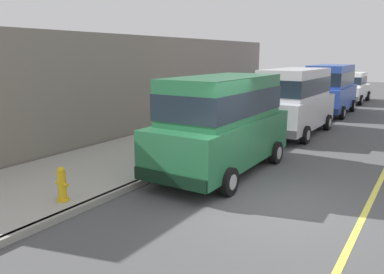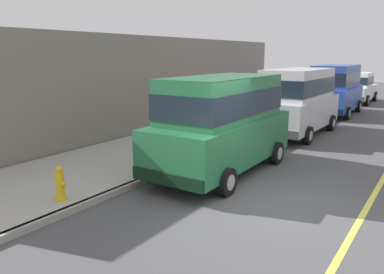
{
  "view_description": "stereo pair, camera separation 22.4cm",
  "coord_description": "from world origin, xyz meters",
  "px_view_note": "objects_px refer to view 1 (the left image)",
  "views": [
    {
      "loc": [
        2.5,
        -7.22,
        3.07
      ],
      "look_at": [
        -2.98,
        1.33,
        0.85
      ],
      "focal_mm": 35.56,
      "sensor_mm": 36.0,
      "label": 1
    },
    {
      "loc": [
        2.69,
        -7.09,
        3.07
      ],
      "look_at": [
        -2.98,
        1.33,
        0.85
      ],
      "focal_mm": 35.56,
      "sensor_mm": 36.0,
      "label": 2
    }
  ],
  "objects_px": {
    "car_silver_van": "(294,98)",
    "dog_grey": "(149,147)",
    "fire_hydrant": "(62,185)",
    "car_green_van": "(222,120)",
    "car_white_sedan": "(350,87)",
    "car_blue_van": "(330,87)"
  },
  "relations": [
    {
      "from": "car_green_van",
      "to": "fire_hydrant",
      "type": "xyz_separation_m",
      "value": [
        -1.56,
        -3.91,
        -0.92
      ]
    },
    {
      "from": "car_green_van",
      "to": "car_white_sedan",
      "type": "bearing_deg",
      "value": 90.38
    },
    {
      "from": "car_silver_van",
      "to": "fire_hydrant",
      "type": "distance_m",
      "value": 9.95
    },
    {
      "from": "car_green_van",
      "to": "car_white_sedan",
      "type": "distance_m",
      "value": 17.77
    },
    {
      "from": "car_green_van",
      "to": "dog_grey",
      "type": "xyz_separation_m",
      "value": [
        -2.28,
        -0.24,
        -0.97
      ]
    },
    {
      "from": "car_silver_van",
      "to": "dog_grey",
      "type": "height_order",
      "value": "car_silver_van"
    },
    {
      "from": "car_silver_van",
      "to": "car_white_sedan",
      "type": "xyz_separation_m",
      "value": [
        -0.13,
        11.89,
        -0.41
      ]
    },
    {
      "from": "car_white_sedan",
      "to": "fire_hydrant",
      "type": "relative_size",
      "value": 6.36
    },
    {
      "from": "car_green_van",
      "to": "fire_hydrant",
      "type": "height_order",
      "value": "car_green_van"
    },
    {
      "from": "car_white_sedan",
      "to": "fire_hydrant",
      "type": "bearing_deg",
      "value": -93.8
    },
    {
      "from": "car_blue_van",
      "to": "dog_grey",
      "type": "bearing_deg",
      "value": -100.42
    },
    {
      "from": "car_green_van",
      "to": "car_white_sedan",
      "type": "relative_size",
      "value": 1.07
    },
    {
      "from": "car_white_sedan",
      "to": "fire_hydrant",
      "type": "distance_m",
      "value": 21.73
    },
    {
      "from": "car_green_van",
      "to": "dog_grey",
      "type": "height_order",
      "value": "car_green_van"
    },
    {
      "from": "car_silver_van",
      "to": "car_green_van",
      "type": "bearing_deg",
      "value": -90.07
    },
    {
      "from": "dog_grey",
      "to": "car_green_van",
      "type": "bearing_deg",
      "value": 5.95
    },
    {
      "from": "car_silver_van",
      "to": "fire_hydrant",
      "type": "bearing_deg",
      "value": -99.09
    },
    {
      "from": "car_green_van",
      "to": "dog_grey",
      "type": "relative_size",
      "value": 6.85
    },
    {
      "from": "dog_grey",
      "to": "fire_hydrant",
      "type": "distance_m",
      "value": 3.74
    },
    {
      "from": "car_green_van",
      "to": "car_blue_van",
      "type": "bearing_deg",
      "value": 90.24
    },
    {
      "from": "car_green_van",
      "to": "car_silver_van",
      "type": "bearing_deg",
      "value": 89.93
    },
    {
      "from": "dog_grey",
      "to": "car_white_sedan",
      "type": "bearing_deg",
      "value": 83.15
    }
  ]
}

